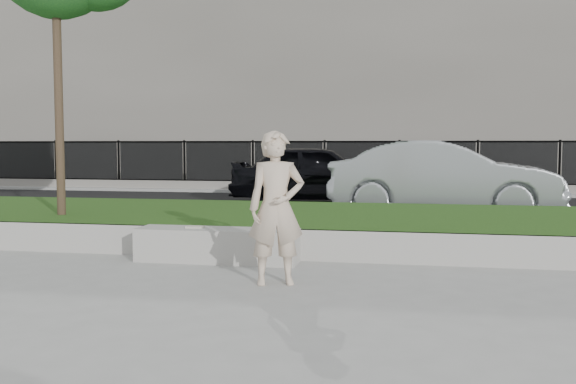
% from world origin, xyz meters
% --- Properties ---
extents(ground, '(90.00, 90.00, 0.00)m').
position_xyz_m(ground, '(0.00, 0.00, 0.00)').
color(ground, gray).
rests_on(ground, ground).
extents(grass_bank, '(34.00, 4.00, 0.40)m').
position_xyz_m(grass_bank, '(0.00, 3.00, 0.20)').
color(grass_bank, black).
rests_on(grass_bank, ground).
extents(grass_kerb, '(34.00, 0.08, 0.40)m').
position_xyz_m(grass_kerb, '(0.00, 1.04, 0.20)').
color(grass_kerb, '#9E9C94').
rests_on(grass_kerb, ground).
extents(street, '(34.00, 7.00, 0.04)m').
position_xyz_m(street, '(0.00, 8.50, 0.02)').
color(street, black).
rests_on(street, ground).
extents(far_pavement, '(34.00, 3.00, 0.12)m').
position_xyz_m(far_pavement, '(0.00, 13.00, 0.06)').
color(far_pavement, gray).
rests_on(far_pavement, ground).
extents(iron_fence, '(32.00, 0.30, 1.50)m').
position_xyz_m(iron_fence, '(0.00, 12.00, 0.54)').
color(iron_fence, slate).
rests_on(iron_fence, far_pavement).
extents(building_facade, '(34.00, 10.00, 10.00)m').
position_xyz_m(building_facade, '(0.00, 20.00, 5.00)').
color(building_facade, '#67625A').
rests_on(building_facade, ground).
extents(stone_bench, '(2.06, 0.52, 0.42)m').
position_xyz_m(stone_bench, '(-0.41, 0.76, 0.21)').
color(stone_bench, '#9E9C94').
rests_on(stone_bench, ground).
extents(man, '(0.69, 0.56, 1.63)m').
position_xyz_m(man, '(0.61, -0.38, 0.81)').
color(man, beige).
rests_on(man, ground).
extents(book, '(0.21, 0.16, 0.02)m').
position_xyz_m(book, '(-0.71, 0.77, 0.43)').
color(book, beige).
rests_on(book, stone_bench).
extents(car_dark, '(4.48, 2.25, 1.46)m').
position_xyz_m(car_dark, '(-0.27, 8.57, 0.77)').
color(car_dark, black).
rests_on(car_dark, street).
extents(car_silver, '(4.73, 1.94, 1.52)m').
position_xyz_m(car_silver, '(2.64, 6.58, 0.80)').
color(car_silver, '#989CA0').
rests_on(car_silver, street).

